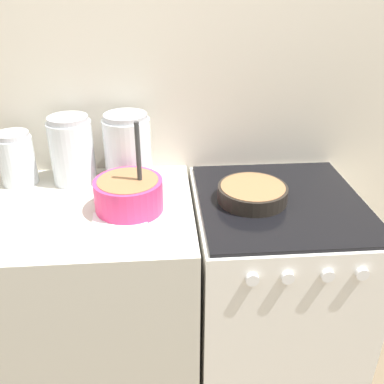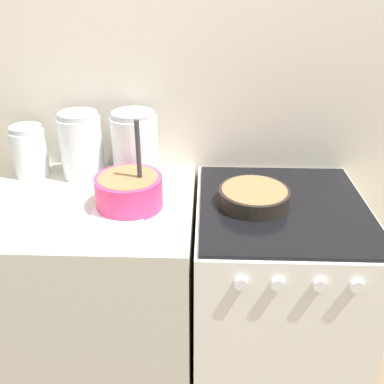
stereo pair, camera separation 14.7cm
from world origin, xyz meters
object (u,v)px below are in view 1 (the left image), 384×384
(stove, at_px, (270,297))
(storage_jar_left, at_px, (17,162))
(mixing_bowl, at_px, (129,193))
(storage_jar_middle, at_px, (73,154))
(baking_pan, at_px, (252,193))
(storage_jar_right, at_px, (128,152))

(stove, relative_size, storage_jar_left, 4.45)
(mixing_bowl, height_order, storage_jar_middle, mixing_bowl)
(stove, height_order, storage_jar_middle, storage_jar_middle)
(baking_pan, xyz_separation_m, storage_jar_right, (-0.44, 0.21, 0.08))
(storage_jar_left, bearing_deg, stove, -12.56)
(stove, xyz_separation_m, mixing_bowl, (-0.54, -0.03, 0.51))
(storage_jar_left, bearing_deg, mixing_bowl, -29.31)
(baking_pan, height_order, storage_jar_middle, storage_jar_middle)
(stove, relative_size, storage_jar_middle, 3.49)
(baking_pan, xyz_separation_m, storage_jar_middle, (-0.65, 0.21, 0.08))
(mixing_bowl, xyz_separation_m, baking_pan, (0.43, 0.03, -0.03))
(storage_jar_left, height_order, storage_jar_right, storage_jar_right)
(storage_jar_left, height_order, storage_jar_middle, storage_jar_middle)
(baking_pan, distance_m, storage_jar_middle, 0.69)
(baking_pan, height_order, storage_jar_left, storage_jar_left)
(stove, bearing_deg, mixing_bowl, -177.24)
(storage_jar_middle, bearing_deg, baking_pan, -18.05)
(mixing_bowl, relative_size, storage_jar_middle, 1.21)
(stove, height_order, mixing_bowl, mixing_bowl)
(mixing_bowl, distance_m, storage_jar_left, 0.49)
(baking_pan, relative_size, storage_jar_right, 0.94)
(storage_jar_right, bearing_deg, mixing_bowl, -87.13)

